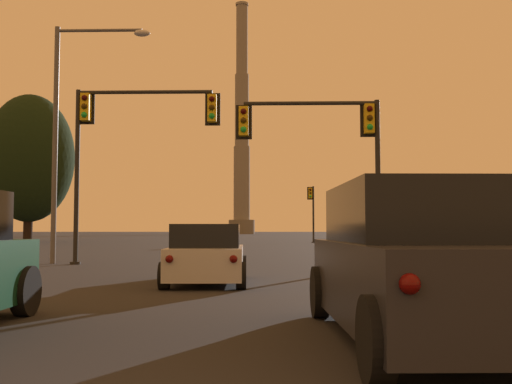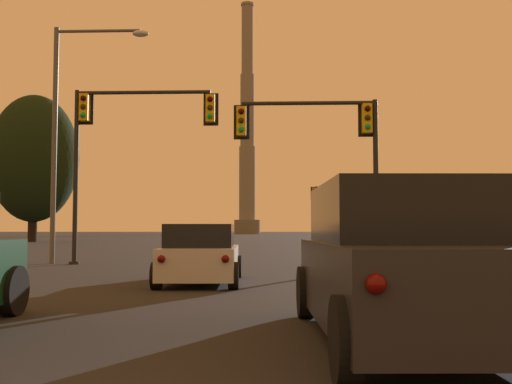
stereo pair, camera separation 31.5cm
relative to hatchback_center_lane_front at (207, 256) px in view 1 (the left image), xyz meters
name	(u,v)px [view 1 (the left image)]	position (x,y,z in m)	size (l,w,h in m)	color
hatchback_center_lane_front	(207,256)	(0.00, 0.00, 0.00)	(2.06, 4.17, 1.44)	silver
suv_right_lane_second	(418,265)	(3.31, -7.46, 0.23)	(2.30, 4.98, 1.86)	#232328
traffic_light_overhead_right	(330,139)	(3.65, 6.49, 3.84)	(5.24, 0.50, 5.90)	black
traffic_light_overhead_left	(123,130)	(-4.04, 7.70, 4.40)	(5.61, 0.50, 6.62)	black
traffic_light_far_right	(312,206)	(5.54, 43.95, 2.96)	(0.78, 0.50, 5.52)	black
street_lamp	(70,117)	(-6.22, 8.13, 5.00)	(3.75, 0.36, 9.22)	#56565B
smokestack	(242,143)	(-6.53, 148.48, 24.46)	(7.08, 7.08, 64.29)	slate
treeline_far_right	(30,158)	(-23.66, 46.77, 8.05)	(9.18, 8.26, 15.42)	black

